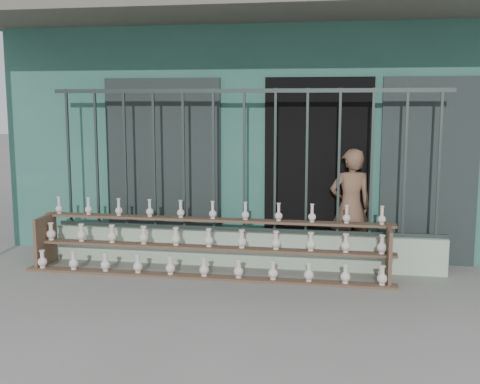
# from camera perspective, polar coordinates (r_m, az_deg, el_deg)

# --- Properties ---
(ground) EXTENTS (60.00, 60.00, 0.00)m
(ground) POSITION_cam_1_polar(r_m,az_deg,el_deg) (6.57, -1.52, -9.95)
(ground) COLOR slate
(workshop_building) EXTENTS (7.40, 6.60, 3.21)m
(workshop_building) POSITION_cam_1_polar(r_m,az_deg,el_deg) (10.42, 3.10, 5.99)
(workshop_building) COLOR #2E6255
(workshop_building) RESTS_ON ground
(parapet_wall) EXTENTS (5.00, 0.20, 0.45)m
(parapet_wall) POSITION_cam_1_polar(r_m,az_deg,el_deg) (7.73, 0.38, -5.36)
(parapet_wall) COLOR #A4BCA1
(parapet_wall) RESTS_ON ground
(security_fence) EXTENTS (5.00, 0.04, 1.80)m
(security_fence) POSITION_cam_1_polar(r_m,az_deg,el_deg) (7.54, 0.39, 2.96)
(security_fence) COLOR #283330
(security_fence) RESTS_ON parapet_wall
(shelf_rack) EXTENTS (4.50, 0.68, 0.85)m
(shelf_rack) POSITION_cam_1_polar(r_m,az_deg,el_deg) (7.38, -3.02, -4.99)
(shelf_rack) COLOR brown
(shelf_rack) RESTS_ON ground
(elderly_woman) EXTENTS (0.63, 0.52, 1.50)m
(elderly_woman) POSITION_cam_1_polar(r_m,az_deg,el_deg) (7.83, 10.43, -1.40)
(elderly_woman) COLOR brown
(elderly_woman) RESTS_ON ground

